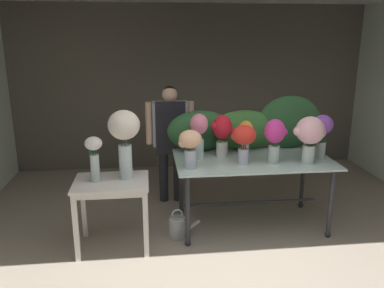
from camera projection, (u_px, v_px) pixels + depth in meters
name	position (u px, v px, depth m)	size (l,w,h in m)	color
ground_plane	(207.00, 211.00, 5.04)	(8.51, 8.51, 0.00)	gray
wall_back	(191.00, 88.00, 6.53)	(5.90, 0.12, 2.68)	#5B564C
display_table_glass	(252.00, 168.00, 4.50)	(1.78, 1.00, 0.83)	#B1CFC7
side_table_white	(112.00, 190.00, 4.04)	(0.76, 0.58, 0.75)	silver
florist	(170.00, 132.00, 5.12)	(0.63, 0.24, 1.56)	#232328
foliage_backdrop	(244.00, 128.00, 4.75)	(1.90, 0.31, 0.66)	#28562D
vase_rosy_snapdragons	(199.00, 132.00, 4.36)	(0.21, 0.20, 0.52)	silver
vase_scarlet_tulips	(244.00, 139.00, 4.20)	(0.27, 0.26, 0.43)	silver
vase_sunset_lilies	(246.00, 135.00, 4.52)	(0.17, 0.17, 0.41)	silver
vase_crimson_hydrangea	(222.00, 132.00, 4.47)	(0.26, 0.22, 0.49)	silver
vase_peach_roses	(190.00, 145.00, 4.08)	(0.25, 0.24, 0.41)	silver
vase_magenta_stock	(275.00, 137.00, 4.22)	(0.26, 0.22, 0.49)	silver
vase_blush_freesia	(310.00, 134.00, 4.21)	(0.37, 0.31, 0.52)	silver
vase_fuchsia_anemones	(309.00, 133.00, 4.66)	(0.18, 0.17, 0.41)	silver
vase_violet_carnations	(322.00, 131.00, 4.39)	(0.23, 0.23, 0.50)	silver
vase_white_roses_tall	(94.00, 155.00, 3.92)	(0.17, 0.17, 0.47)	silver
vase_cream_lisianthus_tall	(124.00, 134.00, 3.95)	(0.32, 0.32, 0.72)	silver
watering_can	(178.00, 227.00, 4.35)	(0.35, 0.18, 0.34)	#999EA3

